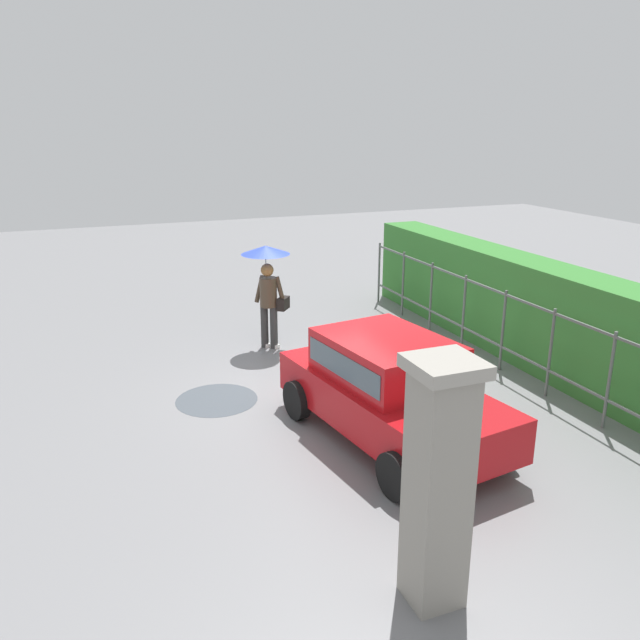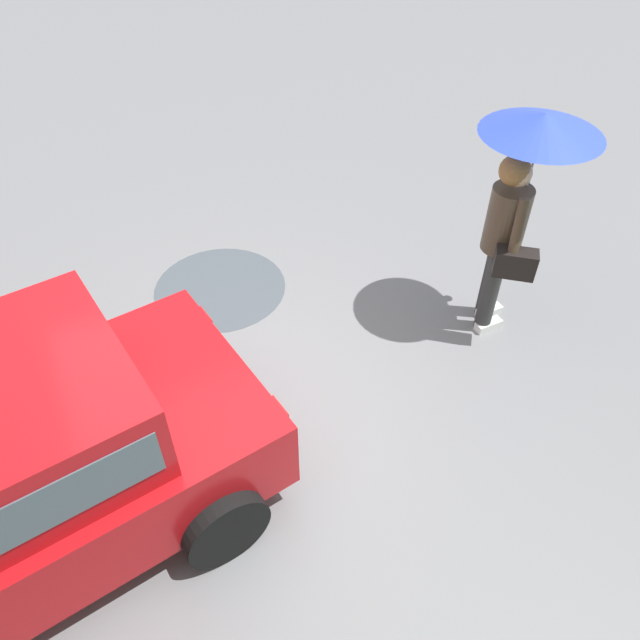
{
  "view_description": "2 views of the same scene",
  "coord_description": "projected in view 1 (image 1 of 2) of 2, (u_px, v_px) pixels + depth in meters",
  "views": [
    {
      "loc": [
        9.07,
        -3.62,
        4.32
      ],
      "look_at": [
        -0.63,
        0.18,
        1.07
      ],
      "focal_mm": 35.61,
      "sensor_mm": 36.0,
      "label": 1
    },
    {
      "loc": [
        0.78,
        2.98,
        4.01
      ],
      "look_at": [
        -0.53,
        0.26,
        1.17
      ],
      "focal_mm": 34.17,
      "sensor_mm": 36.0,
      "label": 2
    }
  ],
  "objects": [
    {
      "name": "ground_plane",
      "position": [
        323.0,
        393.0,
        10.61
      ],
      "size": [
        40.0,
        40.0,
        0.0
      ],
      "primitive_type": "plane",
      "color": "slate"
    },
    {
      "name": "car",
      "position": [
        389.0,
        385.0,
        8.88
      ],
      "size": [
        3.92,
        2.31,
        1.48
      ],
      "rotation": [
        0.0,
        0.0,
        0.15
      ],
      "color": "#B71116",
      "rests_on": "ground"
    },
    {
      "name": "hedge_row",
      "position": [
        540.0,
        315.0,
        11.6
      ],
      "size": [
        10.92,
        0.9,
        1.9
      ],
      "primitive_type": "cube",
      "color": "#387F33",
      "rests_on": "ground"
    },
    {
      "name": "gate_pillar",
      "position": [
        438.0,
        483.0,
        5.67
      ],
      "size": [
        0.6,
        0.6,
        2.42
      ],
      "color": "gray",
      "rests_on": "ground"
    },
    {
      "name": "fence_section",
      "position": [
        503.0,
        327.0,
        11.35
      ],
      "size": [
        9.97,
        0.05,
        1.5
      ],
      "color": "#59605B",
      "rests_on": "ground"
    },
    {
      "name": "puddle_near",
      "position": [
        217.0,
        400.0,
        10.33
      ],
      "size": [
        1.33,
        1.33,
        0.0
      ],
      "primitive_type": "cylinder",
      "color": "#4C545B",
      "rests_on": "ground"
    },
    {
      "name": "pedestrian",
      "position": [
        268.0,
        275.0,
        12.37
      ],
      "size": [
        0.95,
        0.95,
        2.05
      ],
      "rotation": [
        0.0,
        0.0,
        2.46
      ],
      "color": "#333333",
      "rests_on": "ground"
    }
  ]
}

